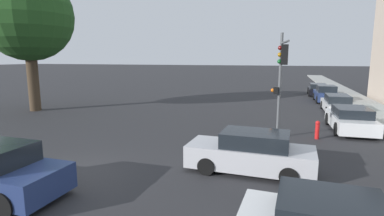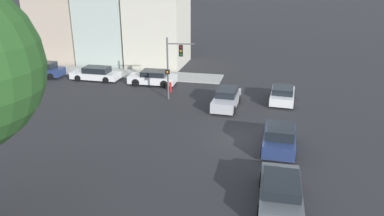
% 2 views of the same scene
% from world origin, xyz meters
% --- Properties ---
extents(ground_plane, '(300.00, 300.00, 0.00)m').
position_xyz_m(ground_plane, '(0.00, 0.00, 0.00)').
color(ground_plane, '#28282B').
extents(sidewalk_strip, '(3.01, 60.00, 0.16)m').
position_xyz_m(sidewalk_strip, '(13.41, 33.54, 0.08)').
color(sidewalk_strip, '#9E9E99').
rests_on(sidewalk_strip, ground_plane).
extents(street_tree, '(6.49, 6.49, 10.24)m').
position_xyz_m(street_tree, '(-11.16, 9.84, 6.94)').
color(street_tree, '#423323').
rests_on(street_tree, ground_plane).
extents(traffic_signal, '(0.75, 2.35, 5.18)m').
position_xyz_m(traffic_signal, '(6.76, 6.54, 3.36)').
color(traffic_signal, '#515456').
rests_on(traffic_signal, ground_plane).
extents(crossing_car_2, '(4.44, 1.95, 1.46)m').
position_xyz_m(crossing_car_2, '(5.93, 2.05, 0.69)').
color(crossing_car_2, '#B7B7BC').
rests_on(crossing_car_2, ground_plane).
extents(parked_car_0, '(2.12, 4.46, 1.35)m').
position_xyz_m(parked_car_0, '(10.53, 9.67, 0.66)').
color(parked_car_0, silver).
rests_on(parked_car_0, ground_plane).
extents(parked_car_1, '(1.84, 4.75, 1.33)m').
position_xyz_m(parked_car_1, '(10.75, 15.62, 0.63)').
color(parked_car_1, silver).
rests_on(parked_car_1, ground_plane).
extents(parked_car_2, '(1.89, 3.98, 1.52)m').
position_xyz_m(parked_car_2, '(10.66, 21.25, 0.72)').
color(parked_car_2, navy).
rests_on(parked_car_2, ground_plane).
extents(parked_car_3, '(1.97, 4.38, 1.27)m').
position_xyz_m(parked_car_3, '(10.45, 26.24, 0.62)').
color(parked_car_3, black).
rests_on(parked_car_3, ground_plane).
extents(fire_hydrant, '(0.22, 0.22, 0.92)m').
position_xyz_m(fire_hydrant, '(8.63, 7.42, 0.49)').
color(fire_hydrant, red).
rests_on(fire_hydrant, ground_plane).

